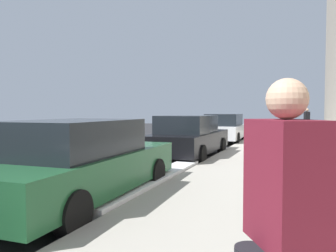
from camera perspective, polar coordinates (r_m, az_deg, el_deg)
ground_plane at (r=12.60m, az=4.56°, el=-4.99°), size 56.00×56.00×0.00m
sidewalk at (r=12.07m, az=19.80°, el=-5.12°), size 28.00×4.60×0.15m
lane_stripe_centre at (r=13.85m, az=-8.26°, el=-4.30°), size 28.00×0.14×0.01m
snow_bank_curb at (r=7.36m, az=-2.41°, el=-9.61°), size 5.09×0.56×0.22m
parked_car_green at (r=6.14m, az=-14.95°, el=-6.00°), size 4.82×2.02×1.51m
parked_car_black at (r=11.62m, az=3.65°, el=-1.87°), size 4.66×1.93×1.51m
parked_car_white at (r=17.57m, az=9.84°, el=-0.38°), size 4.60×1.97×1.51m
pedestrian_burgundy_coat at (r=1.95m, az=19.67°, el=-16.00°), size 0.54×0.51×1.70m
pedestrian_black_coat at (r=23.34m, az=22.99°, el=0.91°), size 0.51×0.55×1.69m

